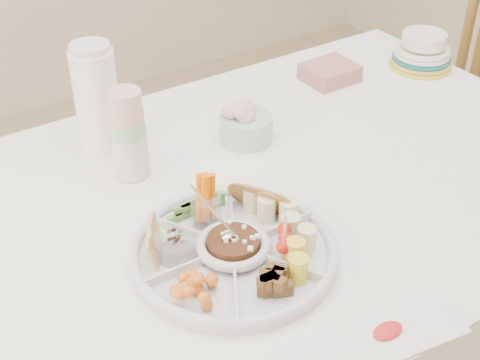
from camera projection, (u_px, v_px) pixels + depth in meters
dining_table at (273, 305)px, 1.66m from camera, size 1.52×1.02×0.76m
chair at (442, 140)px, 2.10m from camera, size 0.47×0.47×0.97m
party_tray at (233, 248)px, 1.23m from camera, size 0.38×0.38×0.04m
bean_dip at (233, 245)px, 1.23m from camera, size 0.10×0.10×0.04m
tortillas at (264, 201)px, 1.31m from camera, size 0.10×0.10×0.06m
carrot_cucumber at (198, 195)px, 1.30m from camera, size 0.12×0.12×0.11m
pita_raisins at (162, 241)px, 1.21m from camera, size 0.12×0.12×0.06m
cherries at (197, 287)px, 1.13m from camera, size 0.10×0.10×0.04m
granola_chunks at (274, 285)px, 1.13m from camera, size 0.09×0.09×0.04m
banana_tomato at (305, 231)px, 1.21m from camera, size 0.12×0.12×0.10m
cup_stack at (129, 132)px, 1.41m from camera, size 0.10×0.10×0.21m
thermos at (96, 96)px, 1.49m from camera, size 0.11×0.11×0.26m
flower_bowl at (246, 122)px, 1.56m from camera, size 0.16×0.16×0.09m
napkin_stack at (330, 73)px, 1.83m from camera, size 0.14×0.12×0.05m
plate_stack at (423, 49)px, 1.88m from camera, size 0.19×0.19×0.11m
placemat at (373, 341)px, 1.07m from camera, size 0.33×0.15×0.01m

